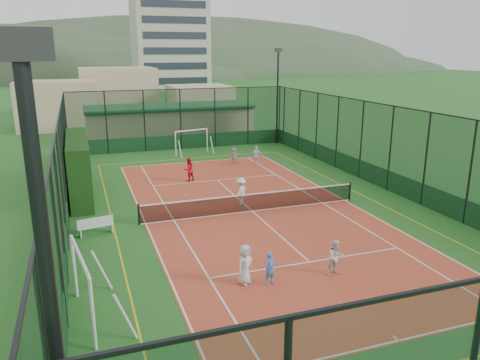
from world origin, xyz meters
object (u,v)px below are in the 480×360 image
at_px(futsal_goal_far, 192,142).
at_px(coach, 189,169).
at_px(child_near_mid, 270,268).
at_px(child_far_back, 234,155).
at_px(child_far_right, 257,156).
at_px(floodlight_ne, 277,97).
at_px(clubhouse, 170,122).
at_px(futsal_goal_near, 83,288).
at_px(apartment_tower, 169,16).
at_px(white_bench, 96,225).
at_px(child_far_left, 241,191).
at_px(child_near_left, 245,264).
at_px(child_near_right, 336,257).

height_order(futsal_goal_far, coach, futsal_goal_far).
height_order(child_near_mid, child_far_back, child_near_mid).
bearing_deg(child_far_right, futsal_goal_far, -26.62).
xyz_separation_m(child_far_right, child_far_back, (-1.24, 1.38, -0.15)).
height_order(floodlight_ne, child_near_mid, floodlight_ne).
distance_m(clubhouse, futsal_goal_near, 30.97).
distance_m(apartment_tower, white_bench, 86.19).
height_order(apartment_tower, child_far_left, apartment_tower).
bearing_deg(clubhouse, child_far_left, -90.59).
distance_m(futsal_goal_far, child_far_left, 13.56).
distance_m(floodlight_ne, futsal_goal_near, 29.92).
xyz_separation_m(clubhouse, child_near_mid, (-2.18, -29.53, -0.95)).
height_order(floodlight_ne, child_far_right, floodlight_ne).
height_order(futsal_goal_near, child_far_back, futsal_goal_near).
bearing_deg(child_far_right, child_near_left, 99.30).
height_order(child_near_right, coach, coach).
distance_m(white_bench, futsal_goal_far, 17.40).
distance_m(child_far_right, coach, 6.00).
bearing_deg(coach, futsal_goal_near, 38.59).
xyz_separation_m(futsal_goal_near, futsal_goal_far, (8.82, 22.54, -0.14)).
height_order(futsal_goal_near, child_near_mid, futsal_goal_near).
bearing_deg(futsal_goal_near, coach, -32.63).
bearing_deg(child_near_mid, apartment_tower, 67.02).
height_order(child_near_right, child_far_left, child_far_left).
distance_m(floodlight_ne, child_near_left, 26.69).
distance_m(clubhouse, child_near_right, 29.64).
distance_m(child_near_right, coach, 14.63).
xyz_separation_m(white_bench, child_far_left, (7.59, 1.81, 0.32)).
xyz_separation_m(child_near_mid, coach, (0.43, 14.38, 0.14)).
bearing_deg(child_near_mid, coach, 74.30).
bearing_deg(apartment_tower, child_near_mid, -99.00).
height_order(futsal_goal_far, child_far_right, futsal_goal_far).
height_order(child_near_right, child_far_back, child_near_right).
xyz_separation_m(clubhouse, white_bench, (-7.80, -22.61, -1.13)).
bearing_deg(coach, child_far_right, 176.00).
height_order(clubhouse, child_far_right, clubhouse).
height_order(white_bench, child_near_left, child_near_left).
bearing_deg(child_far_left, futsal_goal_far, -136.04).
height_order(clubhouse, futsal_goal_near, clubhouse).
bearing_deg(child_near_right, child_near_mid, 177.34).
distance_m(futsal_goal_far, child_far_right, 6.55).
bearing_deg(child_near_right, apartment_tower, 82.00).
bearing_deg(child_near_left, coach, 54.36).
bearing_deg(child_far_right, clubhouse, -41.73).
distance_m(apartment_tower, child_far_right, 74.67).
bearing_deg(coach, floodlight_ne, -163.47).
relative_size(apartment_tower, futsal_goal_near, 8.82).
height_order(child_near_left, child_near_right, child_near_left).
bearing_deg(coach, child_near_mid, 61.51).
relative_size(white_bench, futsal_goal_near, 0.47).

